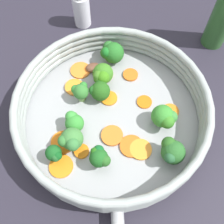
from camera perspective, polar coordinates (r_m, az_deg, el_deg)
The scene contains 30 objects.
ground_plane at distance 0.54m, azimuth 0.00°, elevation -1.42°, with size 4.00×4.00×0.00m, color #25222D.
skillet at distance 0.53m, azimuth 0.00°, elevation -1.09°, with size 0.36×0.36×0.01m, color #939699.
skillet_rim_wall at distance 0.50m, azimuth 0.00°, elevation 0.84°, with size 0.37×0.37×0.06m.
skillet_rivet_left at distance 0.47m, azimuth -3.16°, elevation -19.36°, with size 0.01×0.01×0.01m, color #919698.
skillet_rivet_right at distance 0.47m, azimuth 5.19°, elevation -18.95°, with size 0.01×0.01×0.01m, color #8F9698.
carrot_slice_0 at distance 0.49m, azimuth -11.01°, elevation -11.49°, with size 0.04×0.04×0.00m, color orange.
carrot_slice_1 at distance 0.54m, azimuth -0.65°, elevation 3.03°, with size 0.03×0.03×0.00m, color orange.
carrot_slice_2 at distance 0.51m, azimuth -10.60°, elevation -6.49°, with size 0.05×0.05×0.01m, color orange.
carrot_slice_3 at distance 0.58m, azimuth 4.04°, elevation 8.09°, with size 0.03×0.03×0.00m, color orange.
carrot_slice_4 at distance 0.54m, azimuth 7.06°, elevation 2.20°, with size 0.03×0.03×0.00m, color orange.
carrot_slice_5 at distance 0.50m, azimuth 6.27°, elevation -8.10°, with size 0.04×0.04×0.00m, color orange.
carrot_slice_6 at distance 0.54m, azimuth 12.57°, elevation 0.15°, with size 0.03×0.03×0.00m, color orange.
carrot_slice_7 at distance 0.50m, azimuth 4.24°, elevation -7.45°, with size 0.05×0.05×0.00m, color orange.
carrot_slice_8 at distance 0.59m, azimuth -6.89°, elevation 9.01°, with size 0.04×0.04×0.00m, color orange.
carrot_slice_9 at distance 0.50m, azimuth 0.01°, elevation -5.14°, with size 0.04×0.04×0.01m, color orange.
carrot_slice_10 at distance 0.58m, azimuth -1.54°, elevation 8.19°, with size 0.04×0.04×0.00m, color orange.
carrot_slice_11 at distance 0.50m, azimuth -6.65°, elevation -8.47°, with size 0.03×0.03×0.01m, color orange.
carrot_slice_12 at distance 0.56m, azimuth -8.20°, elevation 5.41°, with size 0.04×0.04×0.01m, color orange.
broccoli_floret_0 at distance 0.53m, azimuth -6.89°, elevation 4.51°, with size 0.03×0.03×0.04m.
broccoli_floret_1 at distance 0.48m, azimuth -12.40°, elevation -8.93°, with size 0.03×0.03×0.04m.
broccoli_floret_2 at distance 0.53m, azimuth -2.51°, elevation 4.86°, with size 0.04×0.04×0.05m.
broccoli_floret_3 at distance 0.50m, azimuth -8.29°, elevation -2.11°, with size 0.04×0.04×0.04m.
broccoli_floret_4 at distance 0.46m, azimuth -2.74°, elevation -9.78°, with size 0.03×0.04×0.05m.
broccoli_floret_5 at distance 0.48m, azimuth 12.96°, elevation -8.34°, with size 0.05×0.05×0.05m.
broccoli_floret_6 at distance 0.48m, azimuth -8.84°, elevation -6.03°, with size 0.05×0.05×0.05m.
broccoli_floret_7 at distance 0.50m, azimuth 11.34°, elevation -1.09°, with size 0.05×0.05×0.05m.
broccoli_floret_8 at distance 0.54m, azimuth -2.17°, elevation 8.06°, with size 0.05×0.05×0.05m.
broccoli_floret_9 at distance 0.58m, azimuth -0.11°, elevation 12.89°, with size 0.05×0.05×0.05m.
mushroom_piece_0 at distance 0.58m, azimuth -4.07°, elevation 9.62°, with size 0.03×0.02×0.01m, color brown.
salt_shaker at distance 0.67m, azimuth -6.75°, elevation 21.95°, with size 0.04×0.04×0.11m.
Camera 1 is at (-0.12, -0.21, 0.48)m, focal length 42.00 mm.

